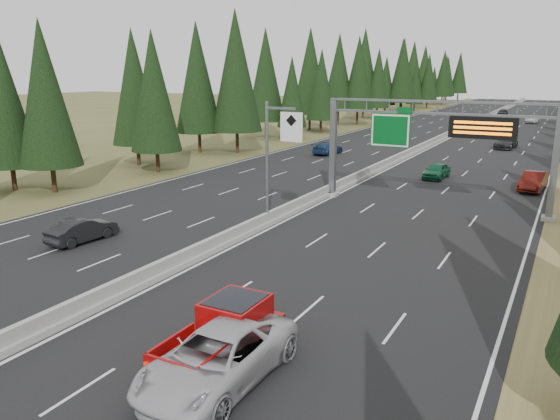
{
  "coord_description": "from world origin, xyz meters",
  "views": [
    {
      "loc": [
        17.09,
        -4.96,
        9.89
      ],
      "look_at": [
        3.64,
        20.0,
        2.66
      ],
      "focal_mm": 35.0,
      "sensor_mm": 36.0,
      "label": 1
    }
  ],
  "objects": [
    {
      "name": "road",
      "position": [
        0.0,
        80.0,
        0.04
      ],
      "size": [
        32.0,
        260.0,
        0.08
      ],
      "primitive_type": "cube",
      "color": "black",
      "rests_on": "ground"
    },
    {
      "name": "shoulder_left",
      "position": [
        -17.8,
        80.0,
        0.03
      ],
      "size": [
        3.6,
        260.0,
        0.06
      ],
      "primitive_type": "cube",
      "color": "#4B4D24",
      "rests_on": "ground"
    },
    {
      "name": "median_barrier",
      "position": [
        0.0,
        80.0,
        0.41
      ],
      "size": [
        0.7,
        260.0,
        0.85
      ],
      "color": "gray",
      "rests_on": "road"
    },
    {
      "name": "sign_gantry",
      "position": [
        8.92,
        34.88,
        5.27
      ],
      "size": [
        16.75,
        0.98,
        7.8
      ],
      "color": "slate",
      "rests_on": "road"
    },
    {
      "name": "hov_sign_pole",
      "position": [
        0.58,
        24.97,
        4.72
      ],
      "size": [
        2.8,
        0.5,
        8.0
      ],
      "color": "slate",
      "rests_on": "road"
    },
    {
      "name": "tree_row_left",
      "position": [
        -22.23,
        81.24,
        9.2
      ],
      "size": [
        11.97,
        244.11,
        18.86
      ],
      "color": "black",
      "rests_on": "ground"
    },
    {
      "name": "silver_minivan",
      "position": [
        7.84,
        8.0,
        0.97
      ],
      "size": [
        3.04,
        6.45,
        1.78
      ],
      "primitive_type": "imported",
      "rotation": [
        0.0,
        0.0,
        -0.01
      ],
      "color": "#BCBBC1",
      "rests_on": "road"
    },
    {
      "name": "red_pickup",
      "position": [
        7.03,
        9.85,
        1.12
      ],
      "size": [
        2.05,
        5.74,
        1.87
      ],
      "color": "black",
      "rests_on": "road"
    },
    {
      "name": "car_ahead_green",
      "position": [
        6.07,
        46.54,
        0.81
      ],
      "size": [
        2.04,
        4.42,
        1.47
      ],
      "primitive_type": "imported",
      "rotation": [
        0.0,
        0.0,
        -0.07
      ],
      "color": "#135535",
      "rests_on": "road"
    },
    {
      "name": "car_ahead_dkred",
      "position": [
        14.5,
        45.0,
        0.87
      ],
      "size": [
        2.15,
        4.95,
        1.58
      ],
      "primitive_type": "imported",
      "rotation": [
        0.0,
        0.0,
        -0.1
      ],
      "color": "#4F100B",
      "rests_on": "road"
    },
    {
      "name": "car_ahead_dkgrey",
      "position": [
        9.33,
        71.93,
        0.89
      ],
      "size": [
        2.73,
        5.75,
        1.62
      ],
      "primitive_type": "imported",
      "rotation": [
        0.0,
        0.0,
        -0.08
      ],
      "color": "black",
      "rests_on": "road"
    },
    {
      "name": "car_ahead_white",
      "position": [
        9.49,
        113.25,
        0.8
      ],
      "size": [
        2.62,
        5.3,
        1.44
      ],
      "primitive_type": "imported",
      "rotation": [
        0.0,
        0.0,
        -0.04
      ],
      "color": "silver",
      "rests_on": "road"
    },
    {
      "name": "car_ahead_far",
      "position": [
        2.14,
        129.38,
        0.86
      ],
      "size": [
        2.12,
        4.7,
        1.57
      ],
      "primitive_type": "imported",
      "rotation": [
        0.0,
        0.0,
        -0.06
      ],
      "color": "black",
      "rests_on": "road"
    },
    {
      "name": "car_onc_near",
      "position": [
        -7.88,
        16.71,
        0.79
      ],
      "size": [
        1.86,
        4.4,
        1.41
      ],
      "primitive_type": "imported",
      "rotation": [
        0.0,
        0.0,
        3.06
      ],
      "color": "black",
      "rests_on": "road"
    },
    {
      "name": "car_onc_blue",
      "position": [
        -9.2,
        56.04,
        0.81
      ],
      "size": [
        2.47,
        5.2,
        1.46
      ],
      "primitive_type": "imported",
      "rotation": [
        0.0,
        0.0,
        3.06
      ],
      "color": "navy",
      "rests_on": "road"
    },
    {
      "name": "car_onc_white",
      "position": [
        -7.04,
        75.41,
        0.74
      ],
      "size": [
        1.6,
        3.88,
        1.32
      ],
      "primitive_type": "imported",
      "rotation": [
        0.0,
        0.0,
        3.13
      ],
      "color": "silver",
      "rests_on": "road"
    },
    {
      "name": "car_onc_far",
      "position": [
        -14.5,
        94.58,
        0.83
      ],
      "size": [
        3.02,
        5.59,
        1.49
      ],
      "primitive_type": "imported",
      "rotation": [
        0.0,
        0.0,
        3.04
      ],
      "color": "black",
      "rests_on": "road"
    }
  ]
}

